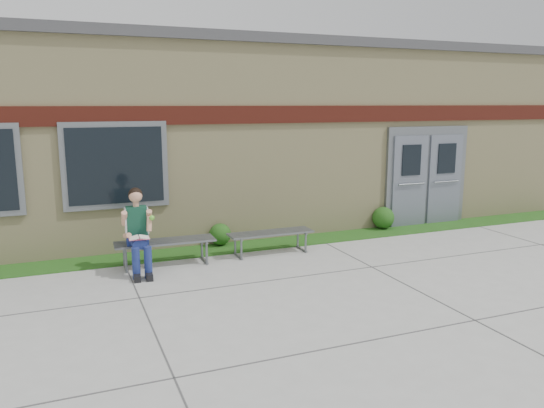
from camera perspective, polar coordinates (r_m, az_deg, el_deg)
name	(u,v)px	position (r m, az deg, el deg)	size (l,w,h in m)	color
ground	(335,283)	(8.61, 6.83, -8.45)	(80.00, 80.00, 0.00)	#9E9E99
grass_strip	(274,243)	(10.85, 0.21, -4.24)	(16.00, 0.80, 0.02)	#274612
school_building	(224,132)	(13.70, -5.20, 7.72)	(16.20, 6.22, 4.20)	beige
bench_left	(165,246)	(9.54, -11.40, -4.48)	(1.75, 0.54, 0.45)	slate
bench_right	(271,237)	(10.08, -0.15, -3.56)	(1.63, 0.45, 0.42)	slate
girl	(138,230)	(9.17, -14.22, -2.74)	(0.53, 0.89, 1.43)	navy
shrub_mid	(220,234)	(10.68, -5.60, -3.27)	(0.44, 0.44, 0.44)	#274612
shrub_east	(383,218)	(12.29, 11.87, -1.45)	(0.50, 0.50, 0.50)	#274612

